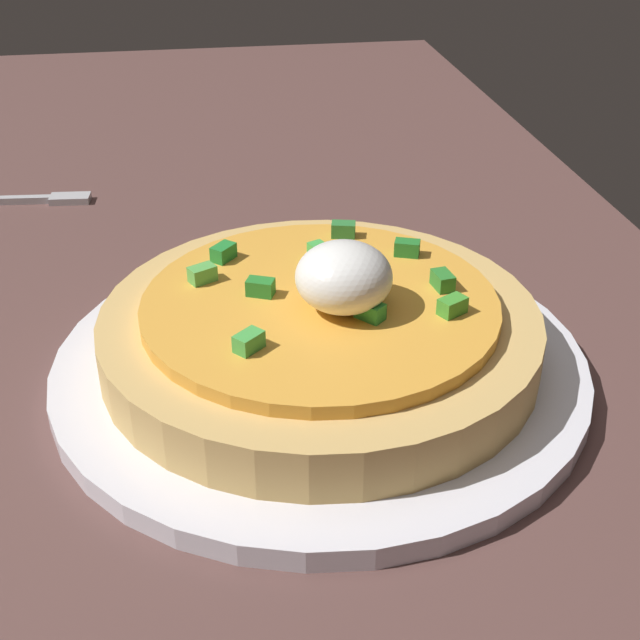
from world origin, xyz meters
The scene contains 4 objects.
dining_table centered at (0.00, 0.00, 1.61)cm, with size 125.67×68.62×3.22cm, color brown.
plate centered at (-6.06, -10.50, 3.76)cm, with size 26.12×26.12×1.07cm, color white.
pizza centered at (-6.09, -10.55, 5.94)cm, with size 21.19×21.19×6.34cm.
fork centered at (18.37, 7.19, 3.47)cm, with size 2.01×11.76×0.50cm.
Camera 1 is at (-40.70, -5.03, 27.34)cm, focal length 47.76 mm.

